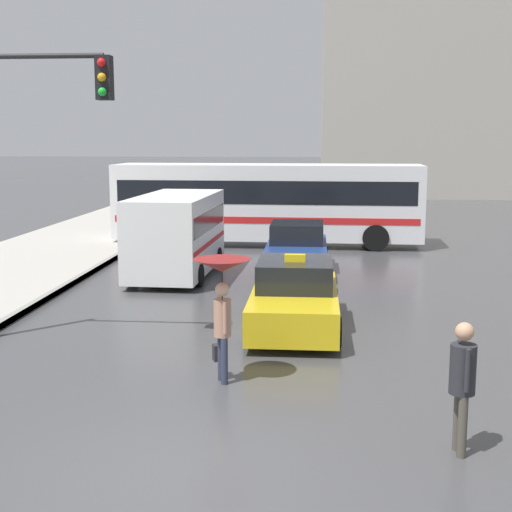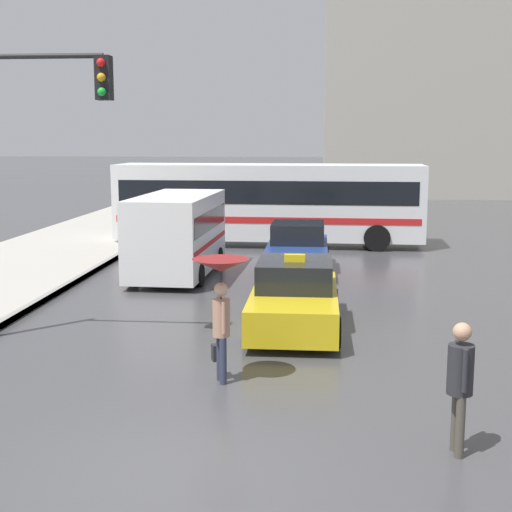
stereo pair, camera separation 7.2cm
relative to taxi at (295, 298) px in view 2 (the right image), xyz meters
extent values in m
plane|color=#424244|center=(-1.31, -6.99, -0.66)|extent=(300.00, 300.00, 0.00)
cube|color=gold|center=(0.00, -0.05, -0.15)|extent=(1.80, 4.28, 0.69)
cube|color=black|center=(0.00, 0.16, 0.49)|extent=(1.58, 1.93, 0.60)
cylinder|color=black|center=(0.85, -1.38, -0.36)|extent=(0.20, 0.60, 0.60)
cylinder|color=black|center=(-0.86, -1.38, -0.36)|extent=(0.20, 0.60, 0.60)
cylinder|color=black|center=(0.85, 1.27, -0.36)|extent=(0.20, 0.60, 0.60)
cylinder|color=black|center=(-0.85, 1.27, -0.36)|extent=(0.20, 0.60, 0.60)
cube|color=yellow|center=(0.00, -0.05, 0.87)|extent=(0.44, 0.16, 0.16)
cube|color=navy|center=(-0.14, 6.53, -0.14)|extent=(1.80, 4.22, 0.72)
cube|color=black|center=(-0.14, 6.74, 0.53)|extent=(1.58, 1.90, 0.60)
cylinder|color=black|center=(0.71, 5.22, -0.36)|extent=(0.20, 0.60, 0.60)
cylinder|color=black|center=(-1.00, 5.22, -0.36)|extent=(0.20, 0.60, 0.60)
cylinder|color=black|center=(0.71, 7.84, -0.36)|extent=(0.20, 0.60, 0.60)
cylinder|color=black|center=(-1.00, 7.84, -0.36)|extent=(0.20, 0.60, 0.60)
cube|color=white|center=(-3.67, 5.65, 0.62)|extent=(2.17, 5.09, 2.23)
cube|color=black|center=(-3.67, 5.65, 1.02)|extent=(2.18, 4.69, 0.58)
cube|color=red|center=(-3.67, 5.65, 0.35)|extent=(2.19, 4.89, 0.14)
cylinder|color=black|center=(-2.77, 4.11, -0.35)|extent=(0.22, 0.64, 0.63)
cylinder|color=black|center=(-4.67, 4.17, -0.35)|extent=(0.22, 0.64, 0.63)
cylinder|color=black|center=(-2.66, 7.12, -0.35)|extent=(0.22, 0.64, 0.63)
cylinder|color=black|center=(-4.56, 7.19, -0.35)|extent=(0.22, 0.64, 0.63)
cube|color=silver|center=(-1.42, 12.17, 1.00)|extent=(11.66, 2.84, 2.80)
cube|color=black|center=(-1.42, 12.17, 1.42)|extent=(11.08, 2.84, 0.86)
cube|color=red|center=(-1.42, 12.17, 0.41)|extent=(11.31, 2.85, 0.24)
cylinder|color=black|center=(2.67, 13.25, -0.18)|extent=(0.97, 0.31, 0.96)
cylinder|color=black|center=(2.60, 10.85, -0.18)|extent=(0.97, 0.31, 0.96)
cylinder|color=black|center=(-5.15, 13.48, -0.18)|extent=(0.97, 0.31, 0.96)
cylinder|color=black|center=(-5.23, 11.08, -0.18)|extent=(0.97, 0.31, 0.96)
cylinder|color=#2D3347|center=(-1.05, -3.68, -0.27)|extent=(0.16, 0.16, 0.79)
cylinder|color=#2D3347|center=(-1.13, -3.48, -0.27)|extent=(0.16, 0.16, 0.79)
cylinder|color=tan|center=(-1.09, -3.58, 0.45)|extent=(0.37, 0.37, 0.63)
sphere|color=#DBAD89|center=(-1.09, -3.58, 0.93)|extent=(0.23, 0.23, 0.23)
cylinder|color=tan|center=(-1.02, -3.75, 0.49)|extent=(0.09, 0.09, 0.53)
cylinder|color=tan|center=(-1.16, -3.41, 0.49)|extent=(0.09, 0.09, 0.53)
cone|color=maroon|center=(-1.09, -3.58, 1.33)|extent=(0.95, 0.95, 0.21)
cylinder|color=black|center=(-1.09, -3.58, 0.99)|extent=(0.02, 0.02, 0.67)
cube|color=#262628|center=(-1.23, -3.35, -0.23)|extent=(0.16, 0.20, 0.28)
cylinder|color=#4C473D|center=(2.31, -5.94, -0.25)|extent=(0.13, 0.13, 0.82)
cylinder|color=#4C473D|center=(2.33, -6.15, -0.25)|extent=(0.13, 0.13, 0.82)
cylinder|color=#28282D|center=(2.32, -6.04, 0.48)|extent=(0.36, 0.36, 0.65)
sphere|color=tan|center=(2.32, -6.04, 0.97)|extent=(0.24, 0.24, 0.24)
cylinder|color=#28282D|center=(2.30, -5.84, 0.53)|extent=(0.07, 0.07, 0.55)
cylinder|color=#28282D|center=(2.33, -6.25, 0.53)|extent=(0.07, 0.07, 0.55)
cylinder|color=black|center=(-5.07, -1.77, 4.87)|extent=(3.17, 0.10, 0.10)
cube|color=black|center=(-3.49, -1.77, 4.47)|extent=(0.28, 0.28, 0.80)
sphere|color=red|center=(-3.49, -1.93, 4.73)|extent=(0.16, 0.16, 0.16)
sphere|color=orange|center=(-3.49, -1.93, 4.47)|extent=(0.16, 0.16, 0.16)
sphere|color=green|center=(-3.49, -1.93, 4.21)|extent=(0.16, 0.16, 0.16)
camera|label=1|loc=(0.43, -14.93, 3.38)|focal=50.00mm
camera|label=2|loc=(0.50, -14.93, 3.38)|focal=50.00mm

